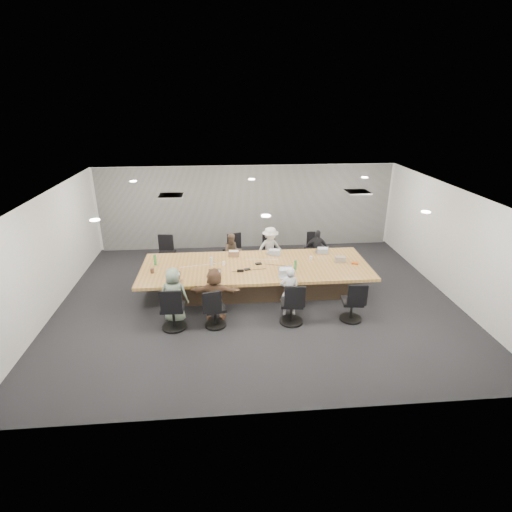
{
  "coord_description": "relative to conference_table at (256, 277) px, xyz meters",
  "views": [
    {
      "loc": [
        -0.83,
        -9.15,
        4.92
      ],
      "look_at": [
        0.0,
        0.4,
        1.05
      ],
      "focal_mm": 28.0,
      "sensor_mm": 36.0,
      "label": 1
    }
  ],
  "objects": [
    {
      "name": "conference_table",
      "position": [
        0.0,
        0.0,
        0.0
      ],
      "size": [
        6.0,
        2.2,
        0.74
      ],
      "color": "#4A3828",
      "rests_on": "ground"
    },
    {
      "name": "bottle_green_left",
      "position": [
        -2.65,
        0.29,
        0.47
      ],
      "size": [
        0.08,
        0.08,
        0.27
      ],
      "primitive_type": "cylinder",
      "rotation": [
        0.0,
        0.0,
        0.07
      ],
      "color": "#317E3E",
      "rests_on": "conference_table"
    },
    {
      "name": "laptop_5",
      "position": [
        -1.07,
        -0.8,
        0.35
      ],
      "size": [
        0.31,
        0.22,
        0.02
      ],
      "primitive_type": "cube",
      "rotation": [
        0.0,
        0.0,
        0.02
      ],
      "color": "#8C6647",
      "rests_on": "conference_table"
    },
    {
      "name": "person_4",
      "position": [
        -2.0,
        -1.35,
        0.26
      ],
      "size": [
        0.7,
        0.52,
        1.32
      ],
      "primitive_type": "imported",
      "rotation": [
        0.0,
        0.0,
        2.98
      ],
      "color": "gray",
      "rests_on": "ground"
    },
    {
      "name": "chair_2",
      "position": [
        0.55,
        1.7,
        -0.04
      ],
      "size": [
        0.54,
        0.54,
        0.73
      ],
      "primitive_type": null,
      "rotation": [
        0.0,
        0.0,
        3.25
      ],
      "color": "black",
      "rests_on": "ground"
    },
    {
      "name": "mic_right",
      "position": [
        0.08,
        0.08,
        0.36
      ],
      "size": [
        0.18,
        0.14,
        0.03
      ],
      "primitive_type": "cube",
      "rotation": [
        0.0,
        0.0,
        0.22
      ],
      "color": "black",
      "rests_on": "conference_table"
    },
    {
      "name": "canvas_bag",
      "position": [
        2.3,
        0.06,
        0.41
      ],
      "size": [
        0.28,
        0.19,
        0.15
      ],
      "primitive_type": "cube",
      "rotation": [
        0.0,
        0.0,
        -0.08
      ],
      "color": "gray",
      "rests_on": "conference_table"
    },
    {
      "name": "curtain",
      "position": [
        0.0,
        3.42,
        1.0
      ],
      "size": [
        9.8,
        0.04,
        2.8
      ],
      "primitive_type": "cube",
      "color": "gray",
      "rests_on": "ground"
    },
    {
      "name": "chair_1",
      "position": [
        -0.57,
        1.7,
        0.0
      ],
      "size": [
        0.69,
        0.69,
        0.81
      ],
      "primitive_type": null,
      "rotation": [
        0.0,
        0.0,
        3.47
      ],
      "color": "black",
      "rests_on": "ground"
    },
    {
      "name": "person_1",
      "position": [
        -0.57,
        1.35,
        0.19
      ],
      "size": [
        0.62,
        0.5,
        1.18
      ],
      "primitive_type": "imported",
      "rotation": [
        0.0,
        0.0,
        6.39
      ],
      "color": "brown",
      "rests_on": "ground"
    },
    {
      "name": "person_2",
      "position": [
        0.55,
        1.35,
        0.27
      ],
      "size": [
        0.97,
        0.71,
        1.34
      ],
      "primitive_type": "imported",
      "rotation": [
        0.0,
        0.0,
        6.54
      ],
      "color": "silver",
      "rests_on": "ground"
    },
    {
      "name": "wall_right",
      "position": [
        5.0,
        -0.5,
        1.0
      ],
      "size": [
        0.0,
        8.0,
        2.8
      ],
      "primitive_type": "cube",
      "rotation": [
        1.57,
        0.0,
        -1.57
      ],
      "color": "silver",
      "rests_on": "ground"
    },
    {
      "name": "chair_7",
      "position": [
        2.1,
        -1.7,
        0.0
      ],
      "size": [
        0.61,
        0.61,
        0.81
      ],
      "primitive_type": null,
      "rotation": [
        0.0,
        0.0,
        -0.13
      ],
      "color": "black",
      "rests_on": "ground"
    },
    {
      "name": "wall_left",
      "position": [
        -5.0,
        -0.5,
        1.0
      ],
      "size": [
        0.0,
        8.0,
        2.8
      ],
      "primitive_type": "cube",
      "rotation": [
        1.57,
        0.0,
        1.57
      ],
      "color": "silver",
      "rests_on": "ground"
    },
    {
      "name": "chair_0",
      "position": [
        -2.55,
        1.7,
        0.02
      ],
      "size": [
        0.63,
        0.63,
        0.83
      ],
      "primitive_type": null,
      "rotation": [
        0.0,
        0.0,
        3.02
      ],
      "color": "black",
      "rests_on": "ground"
    },
    {
      "name": "chair_3",
      "position": [
        1.95,
        1.7,
        -0.01
      ],
      "size": [
        0.58,
        0.58,
        0.78
      ],
      "primitive_type": null,
      "rotation": [
        0.0,
        0.0,
        3.26
      ],
      "color": "black",
      "rests_on": "ground"
    },
    {
      "name": "person_3",
      "position": [
        1.95,
        1.35,
        0.21
      ],
      "size": [
        0.72,
        0.32,
        1.22
      ],
      "primitive_type": "imported",
      "rotation": [
        0.0,
        0.0,
        6.26
      ],
      "color": "#212228",
      "rests_on": "ground"
    },
    {
      "name": "person_6",
      "position": [
        0.68,
        -1.35,
        0.22
      ],
      "size": [
        0.48,
        0.34,
        1.25
      ],
      "primitive_type": "imported",
      "rotation": [
        0.0,
        0.0,
        3.06
      ],
      "color": "silver",
      "rests_on": "ground"
    },
    {
      "name": "wall_front",
      "position": [
        0.0,
        -4.5,
        1.0
      ],
      "size": [
        10.0,
        0.0,
        2.8
      ],
      "primitive_type": "cube",
      "rotation": [
        -1.57,
        0.0,
        0.0
      ],
      "color": "silver",
      "rests_on": "ground"
    },
    {
      "name": "mic_left",
      "position": [
        -0.24,
        -0.27,
        0.35
      ],
      "size": [
        0.17,
        0.13,
        0.03
      ],
      "primitive_type": "cube",
      "rotation": [
        0.0,
        0.0,
        0.21
      ],
      "color": "black",
      "rests_on": "conference_table"
    },
    {
      "name": "laptop_4",
      "position": [
        -2.0,
        -0.8,
        0.35
      ],
      "size": [
        0.32,
        0.26,
        0.02
      ],
      "primitive_type": "cube",
      "rotation": [
        0.0,
        0.0,
        -0.24
      ],
      "color": "#8C6647",
      "rests_on": "conference_table"
    },
    {
      "name": "chair_5",
      "position": [
        -1.07,
        -1.7,
        -0.02
      ],
      "size": [
        0.62,
        0.62,
        0.76
      ],
      "primitive_type": null,
      "rotation": [
        0.0,
        0.0,
        0.23
      ],
      "color": "black",
      "rests_on": "ground"
    },
    {
      "name": "cup_white_near",
      "position": [
        1.54,
        0.26,
        0.39
      ],
      "size": [
        0.1,
        0.1,
        0.1
      ],
      "primitive_type": "cylinder",
      "rotation": [
        0.0,
        0.0,
        0.25
      ],
      "color": "white",
      "rests_on": "conference_table"
    },
    {
      "name": "bottle_green_right",
      "position": [
        1.0,
        -0.35,
        0.47
      ],
      "size": [
        0.08,
        0.08,
        0.26
      ],
      "primitive_type": "cylinder",
      "rotation": [
        0.0,
        0.0,
        0.19
      ],
      "color": "#317E3E",
      "rests_on": "conference_table"
    },
    {
      "name": "bottle_clear",
      "position": [
        -1.16,
        0.08,
        0.46
      ],
      "size": [
        0.09,
        0.09,
        0.24
      ],
      "primitive_type": "cylinder",
      "rotation": [
        0.0,
        0.0,
        -0.27
      ],
      "color": "silver",
      "rests_on": "conference_table"
    },
    {
      "name": "cup_white_far",
      "position": [
        -0.84,
        0.09,
        0.39
      ],
      "size": [
        0.1,
        0.1,
        0.1
      ],
      "primitive_type": "cylinder",
      "rotation": [
        0.0,
        0.0,
        0.35
      ],
      "color": "white",
      "rests_on": "conference_table"
    },
    {
      "name": "mug_brown",
      "position": [
        -2.65,
        -0.25,
        0.4
      ],
      "size": [
        0.11,
        0.11,
        0.12
      ],
      "primitive_type": "cylinder",
      "rotation": [
        0.0,
        0.0,
        -0.11
      ],
      "color": "brown",
      "rests_on": "conference_table"
    },
    {
      "name": "laptop_1",
      "position": [
        -0.57,
        0.8,
        0.35
      ],
      "size": [
        0.32,
        0.24,
        0.02
      ],
      "primitive_type": "cube",
      "rotation": [
        0.0,
        0.0,
        3.02
      ],
      "color": "#8C6647",
      "rests_on": "conference_table"
    },
    {
      "name": "laptop_3",
      "position": [
        1.95,
        0.8,
        0.35
      ],
      "size": [
        0.33,
        0.24,
        0.02
      ],
      "primitive_type": "cube",
      "rotation": [
        0.0,
        0.0,
        3.07
      ],
      "color": "#B2B2B7",
      "rests_on": "conference_table"
    },
    {
      "name": "wall_back",
      "position": [
        0.0,
        3.5,
        1.0
      ],
      "size": [
        10.0,
        0.0,
        2.8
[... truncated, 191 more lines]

